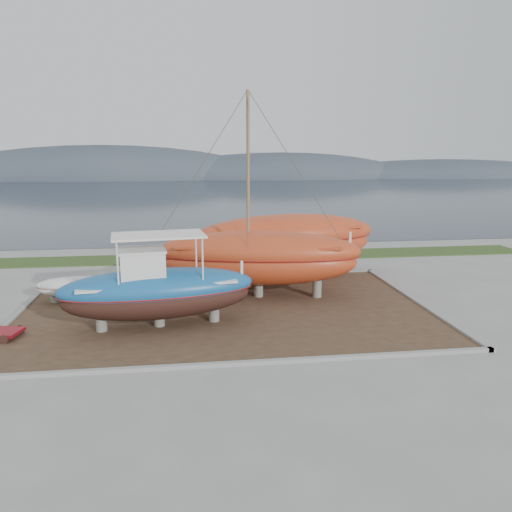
{
  "coord_description": "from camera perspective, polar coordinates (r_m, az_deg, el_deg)",
  "views": [
    {
      "loc": [
        -1.51,
        -17.69,
        7.04
      ],
      "look_at": [
        1.42,
        4.0,
        2.47
      ],
      "focal_mm": 35.0,
      "sensor_mm": 36.0,
      "label": 1
    }
  ],
  "objects": [
    {
      "name": "curb_frame",
      "position": [
        22.84,
        -3.54,
        -6.0
      ],
      "size": [
        18.6,
        12.6,
        0.15
      ],
      "primitive_type": null,
      "color": "gray",
      "rests_on": "ground"
    },
    {
      "name": "orange_bare_hull",
      "position": [
        28.14,
        3.5,
        1.06
      ],
      "size": [
        11.1,
        5.2,
        3.5
      ],
      "primitive_type": null,
      "rotation": [
        0.0,
        0.0,
        0.19
      ],
      "color": "#AD3A1A",
      "rests_on": "dirt_patch"
    },
    {
      "name": "blue_caique",
      "position": [
        20.49,
        -11.17,
        -2.81
      ],
      "size": [
        8.13,
        3.48,
        3.79
      ],
      "primitive_type": null,
      "rotation": [
        0.0,
        0.0,
        0.13
      ],
      "color": "#185B99",
      "rests_on": "dirt_patch"
    },
    {
      "name": "orange_sailboat",
      "position": [
        23.79,
        0.31,
        6.74
      ],
      "size": [
        10.29,
        4.52,
        9.77
      ],
      "primitive_type": null,
      "rotation": [
        0.0,
        0.0,
        -0.16
      ],
      "color": "#AD3A1A",
      "rests_on": "dirt_patch"
    },
    {
      "name": "mountain_ridge",
      "position": [
        142.88,
        -7.16,
        8.87
      ],
      "size": [
        200.0,
        36.0,
        20.0
      ],
      "primitive_type": null,
      "color": "#333D49",
      "rests_on": "ground"
    },
    {
      "name": "sea",
      "position": [
        87.99,
        -6.74,
        7.12
      ],
      "size": [
        260.0,
        100.0,
        0.04
      ],
      "primitive_type": null,
      "color": "#16222D",
      "rests_on": "ground"
    },
    {
      "name": "dirt_patch",
      "position": [
        22.85,
        -3.54,
        -6.1
      ],
      "size": [
        18.0,
        12.0,
        0.06
      ],
      "primitive_type": "cube",
      "color": "#422D1E",
      "rests_on": "ground"
    },
    {
      "name": "grass_strip",
      "position": [
        33.96,
        -4.97,
        -0.15
      ],
      "size": [
        44.0,
        3.0,
        0.08
      ],
      "primitive_type": "cube",
      "color": "#284219",
      "rests_on": "ground"
    },
    {
      "name": "white_dinghy",
      "position": [
        25.26,
        -19.57,
        -3.6
      ],
      "size": [
        3.86,
        1.5,
        1.15
      ],
      "primitive_type": null,
      "rotation": [
        0.0,
        0.0,
        0.01
      ],
      "color": "white",
      "rests_on": "dirt_patch"
    },
    {
      "name": "ground",
      "position": [
        19.1,
        -2.65,
        -9.85
      ],
      "size": [
        140.0,
        140.0,
        0.0
      ],
      "primitive_type": "plane",
      "color": "gray",
      "rests_on": "ground"
    }
  ]
}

